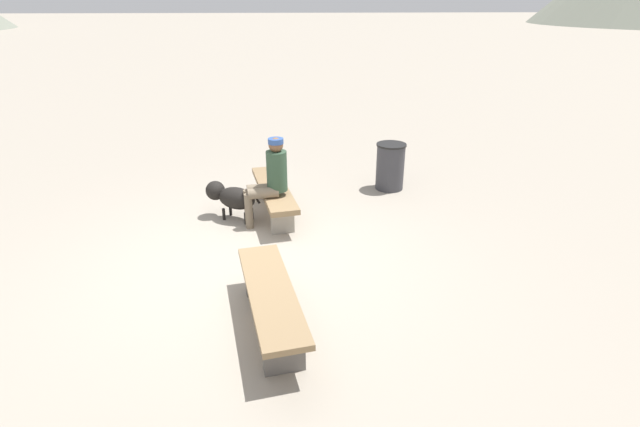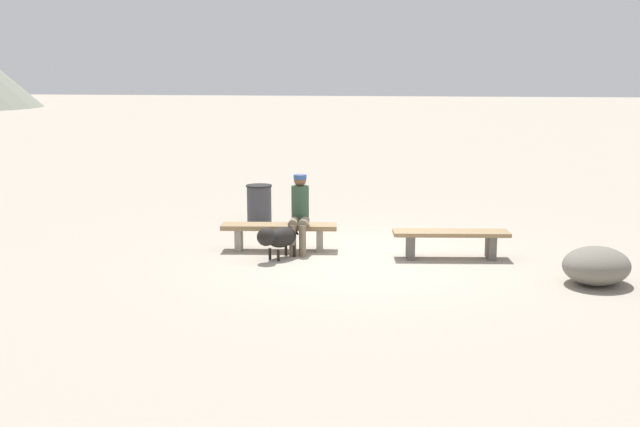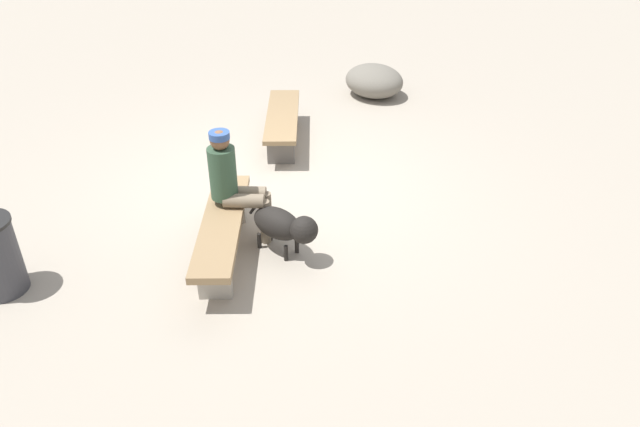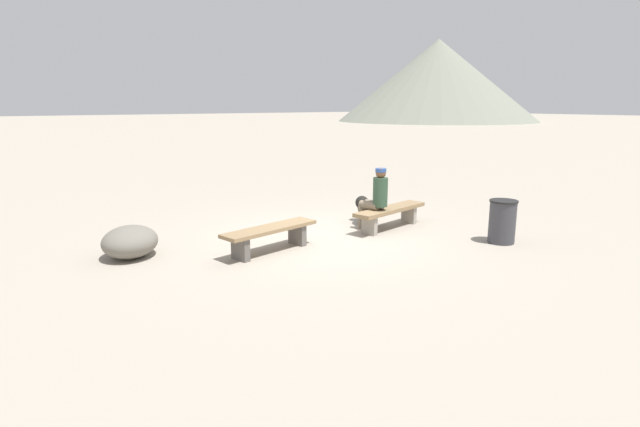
{
  "view_description": "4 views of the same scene",
  "coord_description": "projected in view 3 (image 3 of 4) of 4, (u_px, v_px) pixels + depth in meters",
  "views": [
    {
      "loc": [
        -5.24,
        -0.41,
        2.96
      ],
      "look_at": [
        -0.21,
        -0.78,
        0.71
      ],
      "focal_mm": 27.29,
      "sensor_mm": 36.0,
      "label": 1
    },
    {
      "loc": [
        -1.63,
        11.14,
        2.76
      ],
      "look_at": [
        0.62,
        0.5,
        0.77
      ],
      "focal_mm": 41.48,
      "sensor_mm": 36.0,
      "label": 2
    },
    {
      "loc": [
        6.33,
        1.65,
        3.76
      ],
      "look_at": [
        1.13,
        0.73,
        0.42
      ],
      "focal_mm": 34.25,
      "sensor_mm": 36.0,
      "label": 3
    },
    {
      "loc": [
        -5.37,
        -7.34,
        2.45
      ],
      "look_at": [
        -0.29,
        -0.25,
        0.54
      ],
      "focal_mm": 28.27,
      "sensor_mm": 36.0,
      "label": 4
    }
  ],
  "objects": [
    {
      "name": "bench_left",
      "position": [
        283.0,
        121.0,
        8.47
      ],
      "size": [
        1.83,
        0.75,
        0.43
      ],
      "rotation": [
        0.0,
        0.0,
        0.18
      ],
      "color": "#605B56",
      "rests_on": "ground"
    },
    {
      "name": "ground",
      "position": [
        278.0,
        191.0,
        7.54
      ],
      "size": [
        210.0,
        210.0,
        0.06
      ],
      "primitive_type": "cube",
      "color": "#9E9384"
    },
    {
      "name": "dog",
      "position": [
        284.0,
        225.0,
        6.19
      ],
      "size": [
        0.58,
        0.81,
        0.54
      ],
      "rotation": [
        0.0,
        0.0,
        1.09
      ],
      "color": "black",
      "rests_on": "ground"
    },
    {
      "name": "boulder",
      "position": [
        374.0,
        81.0,
        10.0
      ],
      "size": [
        1.28,
        1.31,
        0.51
      ],
      "primitive_type": "ellipsoid",
      "rotation": [
        0.0,
        0.0,
        0.96
      ],
      "color": "#6B665B",
      "rests_on": "ground"
    },
    {
      "name": "bench_right",
      "position": [
        222.0,
        229.0,
        6.17
      ],
      "size": [
        1.91,
        0.73,
        0.43
      ],
      "rotation": [
        0.0,
        0.0,
        0.18
      ],
      "color": "gray",
      "rests_on": "ground"
    },
    {
      "name": "seated_person",
      "position": [
        234.0,
        181.0,
        6.26
      ],
      "size": [
        0.36,
        0.62,
        1.25
      ],
      "rotation": [
        0.0,
        0.0,
        0.13
      ],
      "color": "#2D4733",
      "rests_on": "ground"
    }
  ]
}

